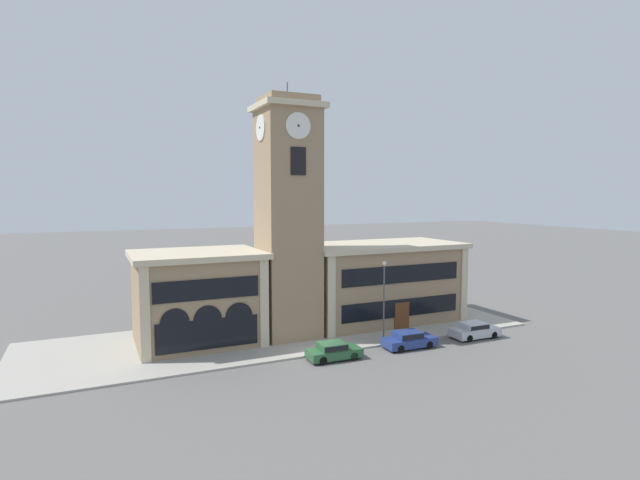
{
  "coord_description": "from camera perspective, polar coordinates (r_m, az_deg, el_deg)",
  "views": [
    {
      "loc": [
        -15.1,
        -33.26,
        12.08
      ],
      "look_at": [
        1.9,
        3.44,
        8.43
      ],
      "focal_mm": 28.0,
      "sensor_mm": 36.0,
      "label": 1
    }
  ],
  "objects": [
    {
      "name": "parked_car_mid",
      "position": [
        40.87,
        10.11,
        -11.1
      ],
      "size": [
        4.31,
        1.93,
        1.33
      ],
      "rotation": [
        0.0,
        0.0,
        -0.03
      ],
      "color": "navy",
      "rests_on": "ground_plane"
    },
    {
      "name": "ground_plane",
      "position": [
        38.47,
        -0.43,
        -13.15
      ],
      "size": [
        300.0,
        300.0,
        0.0
      ],
      "primitive_type": "plane",
      "color": "#605E5B"
    },
    {
      "name": "sidewalk_kerb",
      "position": [
        44.15,
        -3.95,
        -10.64
      ],
      "size": [
        42.64,
        12.91,
        0.15
      ],
      "color": "#A39E93",
      "rests_on": "ground_plane"
    },
    {
      "name": "clock_tower",
      "position": [
        41.84,
        -3.68,
        2.41
      ],
      "size": [
        5.25,
        5.25,
        21.28
      ],
      "color": "#937A5B",
      "rests_on": "ground_plane"
    },
    {
      "name": "parked_car_far",
      "position": [
        44.93,
        17.24,
        -9.77
      ],
      "size": [
        4.24,
        2.01,
        1.32
      ],
      "rotation": [
        0.0,
        0.0,
        -0.03
      ],
      "color": "#B2B7C1",
      "rests_on": "ground_plane"
    },
    {
      "name": "town_hall_left_wing",
      "position": [
        41.96,
        -13.81,
        -6.38
      ],
      "size": [
        10.27,
        8.17,
        7.54
      ],
      "color": "#937A5B",
      "rests_on": "ground_plane"
    },
    {
      "name": "street_lamp",
      "position": [
        40.59,
        7.32,
        -5.75
      ],
      "size": [
        0.36,
        0.36,
        6.66
      ],
      "color": "#4C4C51",
      "rests_on": "sidewalk_kerb"
    },
    {
      "name": "parked_car_near",
      "position": [
        37.6,
        1.54,
        -12.52
      ],
      "size": [
        4.05,
        1.89,
        1.27
      ],
      "rotation": [
        0.0,
        0.0,
        -0.03
      ],
      "color": "#285633",
      "rests_on": "ground_plane"
    },
    {
      "name": "town_hall_right_wing",
      "position": [
        48.26,
        6.86,
        -4.78
      ],
      "size": [
        15.44,
        8.17,
        7.52
      ],
      "color": "#937A5B",
      "rests_on": "ground_plane"
    }
  ]
}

